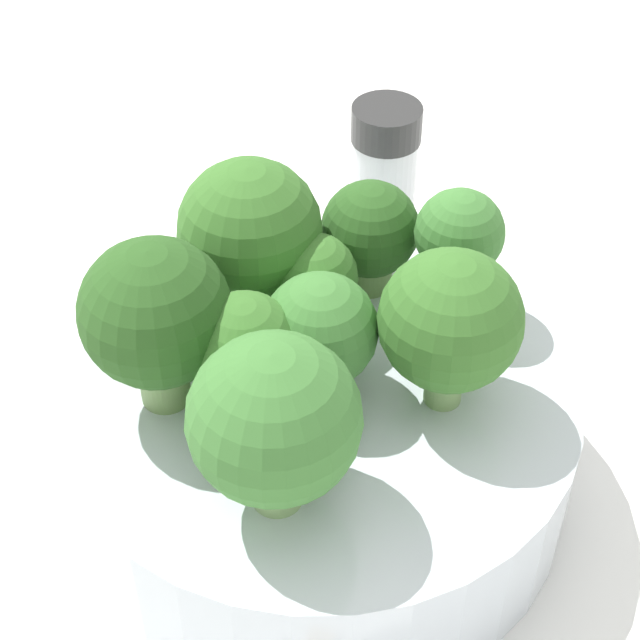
# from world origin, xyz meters

# --- Properties ---
(ground_plane) EXTENTS (3.00, 3.00, 0.00)m
(ground_plane) POSITION_xyz_m (0.00, 0.00, 0.00)
(ground_plane) COLOR white
(bowl) EXTENTS (0.19, 0.19, 0.05)m
(bowl) POSITION_xyz_m (0.00, 0.00, 0.03)
(bowl) COLOR silver
(bowl) RESTS_ON ground_plane
(broccoli_floret_0) EXTENTS (0.04, 0.04, 0.05)m
(broccoli_floret_0) POSITION_xyz_m (0.00, -0.00, 0.08)
(broccoli_floret_0) COLOR #7A9E5B
(broccoli_floret_0) RESTS_ON bowl
(broccoli_floret_1) EXTENTS (0.05, 0.05, 0.07)m
(broccoli_floret_1) POSITION_xyz_m (-0.04, -0.03, 0.09)
(broccoli_floret_1) COLOR #8EB770
(broccoli_floret_1) RESTS_ON bowl
(broccoli_floret_2) EXTENTS (0.03, 0.03, 0.04)m
(broccoli_floret_2) POSITION_xyz_m (0.02, 0.03, 0.08)
(broccoli_floret_2) COLOR #7A9E5B
(broccoli_floret_2) RESTS_ON bowl
(broccoli_floret_3) EXTENTS (0.04, 0.04, 0.05)m
(broccoli_floret_3) POSITION_xyz_m (-0.03, 0.01, 0.08)
(broccoli_floret_3) COLOR #7A9E5B
(broccoli_floret_3) RESTS_ON bowl
(broccoli_floret_4) EXTENTS (0.03, 0.03, 0.05)m
(broccoli_floret_4) POSITION_xyz_m (0.07, 0.00, 0.09)
(broccoli_floret_4) COLOR #84AD66
(broccoli_floret_4) RESTS_ON bowl
(broccoli_floret_5) EXTENTS (0.05, 0.05, 0.07)m
(broccoli_floret_5) POSITION_xyz_m (-0.04, 0.03, 0.09)
(broccoli_floret_5) COLOR #7A9E5B
(broccoli_floret_5) RESTS_ON bowl
(broccoli_floret_6) EXTENTS (0.05, 0.05, 0.06)m
(broccoli_floret_6) POSITION_xyz_m (0.03, -0.03, 0.09)
(broccoli_floret_6) COLOR #84AD66
(broccoli_floret_6) RESTS_ON bowl
(broccoli_floret_7) EXTENTS (0.04, 0.04, 0.05)m
(broccoli_floret_7) POSITION_xyz_m (0.05, 0.03, 0.08)
(broccoli_floret_7) COLOR #7A9E5B
(broccoli_floret_7) RESTS_ON bowl
(broccoli_floret_8) EXTENTS (0.05, 0.05, 0.07)m
(broccoli_floret_8) POSITION_xyz_m (0.01, 0.05, 0.09)
(broccoli_floret_8) COLOR #84AD66
(broccoli_floret_8) RESTS_ON bowl
(pepper_shaker) EXTENTS (0.03, 0.03, 0.08)m
(pepper_shaker) POSITION_xyz_m (0.12, 0.10, 0.04)
(pepper_shaker) COLOR silver
(pepper_shaker) RESTS_ON ground_plane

